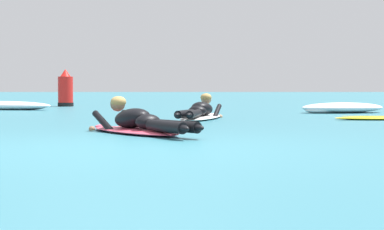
% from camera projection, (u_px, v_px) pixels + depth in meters
% --- Properties ---
extents(ground_plane, '(120.00, 120.00, 0.00)m').
position_uv_depth(ground_plane, '(164.00, 111.00, 16.51)').
color(ground_plane, '#2D6B7A').
extents(surfer_near, '(1.74, 2.24, 0.54)m').
position_uv_depth(surfer_near, '(136.00, 123.00, 8.53)').
color(surfer_near, '#E54C66').
rests_on(surfer_near, ground).
extents(surfer_far, '(1.13, 2.62, 0.54)m').
position_uv_depth(surfer_far, '(199.00, 113.00, 12.25)').
color(surfer_far, white).
rests_on(surfer_far, ground).
extents(drifting_surfboard, '(1.83, 0.55, 0.16)m').
position_uv_depth(drifting_surfboard, '(382.00, 118.00, 12.13)').
color(drifting_surfboard, yellow).
rests_on(drifting_surfboard, ground).
extents(whitewater_front, '(2.22, 1.42, 0.25)m').
position_uv_depth(whitewater_front, '(341.00, 108.00, 15.40)').
color(whitewater_front, white).
rests_on(whitewater_front, ground).
extents(whitewater_mid_right, '(2.88, 1.23, 0.23)m').
position_uv_depth(whitewater_mid_right, '(1.00, 106.00, 17.36)').
color(whitewater_mid_right, white).
rests_on(whitewater_mid_right, ground).
extents(channel_marker_buoy, '(0.49, 0.49, 1.18)m').
position_uv_depth(channel_marker_buoy, '(64.00, 91.00, 20.41)').
color(channel_marker_buoy, red).
rests_on(channel_marker_buoy, ground).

